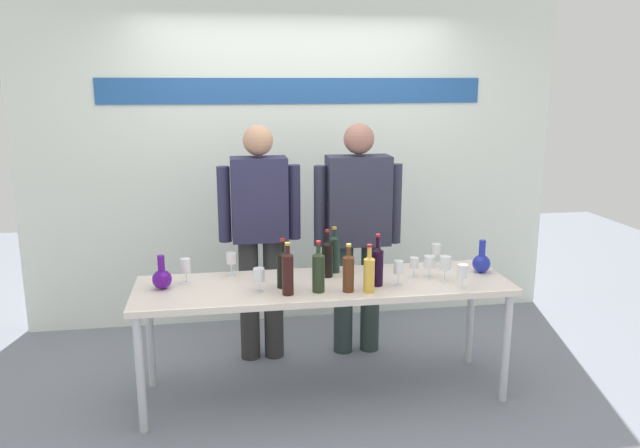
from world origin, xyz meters
TOP-DOWN VIEW (x-y plane):
  - ground_plane at (0.00, 0.00)m, footprint 10.00×10.00m
  - back_wall at (0.00, 1.42)m, footprint 4.38×0.11m
  - display_table at (0.00, 0.00)m, footprint 2.34×0.67m
  - decanter_blue_left at (-0.99, 0.05)m, footprint 0.12×0.12m
  - decanter_blue_right at (1.06, 0.05)m, footprint 0.12×0.12m
  - presenter_left at (-0.35, 0.61)m, footprint 0.58×0.22m
  - presenter_right at (0.35, 0.61)m, footprint 0.64×0.22m
  - wine_bottle_0 at (0.32, -0.10)m, footprint 0.07×0.07m
  - wine_bottle_1 at (0.10, 0.21)m, footprint 0.07×0.07m
  - wine_bottle_2 at (-0.06, -0.16)m, footprint 0.08×0.08m
  - wine_bottle_3 at (0.24, -0.22)m, footprint 0.07×0.07m
  - wine_bottle_4 at (-0.26, -0.04)m, footprint 0.08×0.08m
  - wine_bottle_5 at (0.12, -0.19)m, footprint 0.07×0.07m
  - wine_bottle_6 at (-0.25, -0.18)m, footprint 0.07×0.07m
  - wine_bottle_7 at (0.04, 0.12)m, footprint 0.07×0.07m
  - wine_glass_left_0 at (-0.85, 0.13)m, footprint 0.06×0.06m
  - wine_glass_left_1 at (-0.57, 0.24)m, footprint 0.06×0.06m
  - wine_glass_left_2 at (-0.41, -0.10)m, footprint 0.07×0.07m
  - wine_glass_right_0 at (0.59, 0.03)m, footprint 0.06×0.06m
  - wine_glass_right_1 at (0.76, -0.09)m, footprint 0.07×0.07m
  - wine_glass_right_2 at (0.81, -0.24)m, footprint 0.06×0.06m
  - wine_glass_right_3 at (0.81, 0.22)m, footprint 0.06×0.06m
  - wine_glass_right_4 at (0.44, -0.13)m, footprint 0.06×0.06m
  - wine_glass_right_5 at (0.69, 0.00)m, footprint 0.07×0.07m

SIDE VIEW (x-z plane):
  - ground_plane at x=0.00m, z-range 0.00..0.00m
  - display_table at x=0.00m, z-range 0.32..1.07m
  - decanter_blue_left at x=-0.99m, z-range 0.72..0.93m
  - decanter_blue_right at x=1.06m, z-range 0.71..0.93m
  - wine_glass_right_0 at x=0.59m, z-range 0.78..0.91m
  - wine_glass_right_5 at x=0.69m, z-range 0.78..0.92m
  - wine_glass_left_2 at x=-0.41m, z-range 0.78..0.93m
  - wine_glass_right_2 at x=0.81m, z-range 0.78..0.93m
  - wine_glass_left_0 at x=-0.85m, z-range 0.78..0.94m
  - wine_glass_left_1 at x=-0.57m, z-range 0.79..0.94m
  - wine_glass_right_4 at x=0.44m, z-range 0.79..0.95m
  - wine_glass_right_3 at x=0.81m, z-range 0.79..0.95m
  - wine_glass_right_1 at x=0.76m, z-range 0.79..0.95m
  - wine_bottle_3 at x=0.24m, z-range 0.73..1.02m
  - wine_bottle_4 at x=-0.26m, z-range 0.72..1.03m
  - wine_bottle_5 at x=0.12m, z-range 0.73..1.03m
  - wine_bottle_7 at x=0.04m, z-range 0.72..1.04m
  - wine_bottle_0 at x=0.32m, z-range 0.72..1.05m
  - wine_bottle_2 at x=-0.06m, z-range 0.73..1.04m
  - wine_bottle_1 at x=0.10m, z-range 0.73..1.04m
  - wine_bottle_6 at x=-0.25m, z-range 0.73..1.05m
  - presenter_left at x=-0.35m, z-range 0.12..1.81m
  - presenter_right at x=0.35m, z-range 0.13..1.83m
  - back_wall at x=0.00m, z-range 0.00..3.00m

